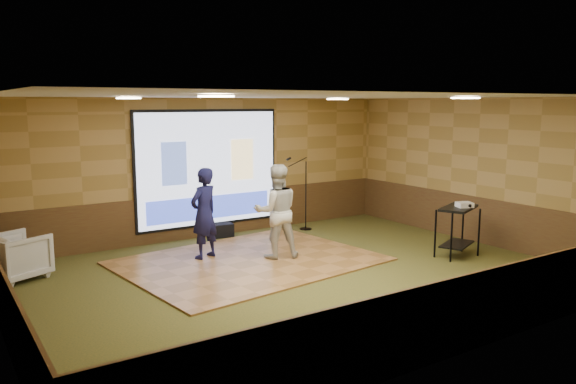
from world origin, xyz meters
TOP-DOWN VIEW (x-y plane):
  - ground at (0.00, 0.00)m, footprint 9.00×9.00m
  - room_shell at (0.00, 0.00)m, footprint 9.04×7.04m
  - wainscot_back at (0.00, 3.48)m, footprint 9.00×0.04m
  - wainscot_front at (0.00, -3.48)m, footprint 9.00×0.04m
  - wainscot_left at (-4.48, 0.00)m, footprint 0.04×7.00m
  - wainscot_right at (4.48, 0.00)m, footprint 0.04×7.00m
  - projector_screen at (0.00, 3.44)m, footprint 3.32×0.06m
  - downlight_nw at (-2.20, 1.80)m, footprint 0.32×0.32m
  - downlight_ne at (2.20, 1.80)m, footprint 0.32×0.32m
  - downlight_sw at (-2.20, -1.50)m, footprint 0.32×0.32m
  - downlight_se at (2.20, -1.50)m, footprint 0.32×0.32m
  - dance_floor at (-0.27, 1.21)m, footprint 4.77×3.86m
  - player_left at (-0.88, 1.81)m, footprint 0.72×0.61m
  - player_right at (0.26, 1.11)m, footprint 1.02×0.90m
  - av_table at (3.21, -0.63)m, footprint 0.92×0.48m
  - projector at (3.26, -0.72)m, footprint 0.34×0.32m
  - mic_stand at (2.08, 2.85)m, footprint 0.67×0.27m
  - banquet_chair at (-3.98, 2.41)m, footprint 1.11×1.10m
  - duffel_bag at (0.19, 3.25)m, footprint 0.51×0.37m

SIDE VIEW (x-z plane):
  - ground at x=0.00m, z-range 0.00..0.00m
  - dance_floor at x=-0.27m, z-range 0.00..0.03m
  - duffel_bag at x=0.19m, z-range 0.00..0.29m
  - banquet_chair at x=-3.98m, z-range 0.00..0.77m
  - wainscot_back at x=0.00m, z-range 0.00..0.95m
  - wainscot_front at x=0.00m, z-range 0.00..0.95m
  - wainscot_left at x=-4.48m, z-range 0.00..0.95m
  - wainscot_right at x=4.48m, z-range 0.00..0.95m
  - mic_stand at x=2.08m, z-range -0.36..1.35m
  - av_table at x=3.21m, z-range 0.19..1.16m
  - player_left at x=-0.88m, z-range 0.03..1.72m
  - player_right at x=0.26m, z-range 0.03..1.78m
  - projector at x=3.26m, z-range 0.96..1.06m
  - projector_screen at x=0.00m, z-range 0.21..2.73m
  - room_shell at x=0.00m, z-range 0.58..3.60m
  - downlight_nw at x=-2.20m, z-range 2.96..2.98m
  - downlight_ne at x=2.20m, z-range 2.96..2.98m
  - downlight_sw at x=-2.20m, z-range 2.96..2.98m
  - downlight_se at x=2.20m, z-range 2.96..2.98m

